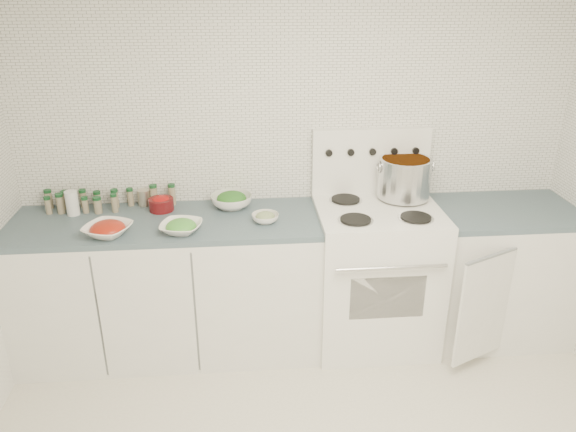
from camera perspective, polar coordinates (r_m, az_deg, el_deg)
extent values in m
cube|color=white|center=(3.60, 0.84, 7.16)|extent=(3.50, 0.02, 2.50)
cube|color=white|center=(3.64, -11.84, -7.20)|extent=(1.85, 0.62, 0.86)
cube|color=#3F515E|center=(3.44, -12.44, -0.72)|extent=(1.85, 0.62, 0.03)
cube|color=white|center=(3.68, 8.79, -6.11)|extent=(0.76, 0.65, 0.92)
cube|color=black|center=(3.40, 10.06, -8.14)|extent=(0.45, 0.01, 0.28)
cylinder|color=silver|center=(3.25, 10.51, -5.21)|extent=(0.65, 0.02, 0.02)
cube|color=white|center=(3.48, 9.25, 0.59)|extent=(0.76, 0.65, 0.01)
cube|color=white|center=(3.67, 8.39, 5.55)|extent=(0.76, 0.06, 0.43)
cylinder|color=silver|center=(3.29, 6.87, -0.42)|extent=(0.21, 0.21, 0.01)
cylinder|color=black|center=(3.29, 6.88, -0.33)|extent=(0.18, 0.18, 0.01)
cylinder|color=silver|center=(3.38, 12.86, -0.20)|extent=(0.21, 0.21, 0.01)
cylinder|color=black|center=(3.38, 12.86, -0.11)|extent=(0.18, 0.18, 0.01)
cylinder|color=silver|center=(3.58, 5.87, 1.63)|extent=(0.21, 0.21, 0.01)
cylinder|color=black|center=(3.58, 5.87, 1.72)|extent=(0.18, 0.18, 0.01)
cylinder|color=silver|center=(3.67, 11.41, 1.79)|extent=(0.21, 0.21, 0.01)
cylinder|color=black|center=(3.66, 11.42, 1.88)|extent=(0.18, 0.18, 0.01)
cylinder|color=black|center=(3.57, 4.17, 6.42)|extent=(0.04, 0.02, 0.04)
cylinder|color=black|center=(3.59, 6.40, 6.45)|extent=(0.04, 0.02, 0.04)
cylinder|color=black|center=(3.62, 8.58, 6.48)|extent=(0.04, 0.02, 0.04)
cylinder|color=black|center=(3.65, 10.73, 6.49)|extent=(0.04, 0.02, 0.04)
cylinder|color=black|center=(3.69, 12.84, 6.50)|extent=(0.04, 0.02, 0.04)
cube|color=white|center=(3.98, 20.40, -5.52)|extent=(0.89, 0.62, 0.86)
cube|color=#3F515E|center=(3.79, 21.34, 0.46)|extent=(0.89, 0.62, 0.03)
cube|color=white|center=(3.57, 19.23, -8.86)|extent=(0.37, 0.19, 0.70)
cylinder|color=silver|center=(3.63, 11.73, 3.83)|extent=(0.33, 0.33, 0.25)
cylinder|color=orange|center=(3.59, 11.88, 5.50)|extent=(0.30, 0.30, 0.03)
torus|color=silver|center=(3.56, 9.20, 4.93)|extent=(0.01, 0.08, 0.08)
torus|color=silver|center=(3.65, 14.39, 4.99)|extent=(0.01, 0.08, 0.08)
imported|color=white|center=(3.32, -17.83, -1.36)|extent=(0.33, 0.33, 0.06)
ellipsoid|color=#A2170D|center=(3.31, -17.86, -1.16)|extent=(0.18, 0.18, 0.08)
imported|color=white|center=(3.25, -10.80, -1.14)|extent=(0.28, 0.28, 0.06)
ellipsoid|color=#37822A|center=(3.25, -10.81, -0.96)|extent=(0.17, 0.17, 0.08)
imported|color=white|center=(3.55, -5.74, 1.51)|extent=(0.27, 0.27, 0.08)
ellipsoid|color=#1B5819|center=(3.54, -5.75, 1.84)|extent=(0.19, 0.19, 0.08)
imported|color=white|center=(3.33, -2.32, -0.20)|extent=(0.20, 0.20, 0.05)
ellipsoid|color=#284E1F|center=(3.32, -2.32, 0.01)|extent=(0.12, 0.12, 0.05)
cylinder|color=#510E11|center=(3.58, -12.74, 1.15)|extent=(0.15, 0.15, 0.08)
ellipsoid|color=#A20D0B|center=(3.57, -12.78, 1.57)|extent=(0.11, 0.11, 0.06)
cylinder|color=white|center=(3.65, -21.08, 1.24)|extent=(0.08, 0.08, 0.15)
cylinder|color=#ADA493|center=(3.68, -14.41, 1.83)|extent=(0.09, 0.09, 0.10)
cylinder|color=gray|center=(3.82, -23.11, 1.47)|extent=(0.04, 0.04, 0.11)
cylinder|color=#12411F|center=(3.80, -23.26, 2.33)|extent=(0.05, 0.05, 0.02)
cylinder|color=gray|center=(3.78, -21.68, 1.44)|extent=(0.04, 0.04, 0.10)
cylinder|color=#12411F|center=(3.76, -21.81, 2.27)|extent=(0.04, 0.04, 0.02)
cylinder|color=gray|center=(3.76, -20.06, 1.57)|extent=(0.04, 0.04, 0.10)
cylinder|color=#12411F|center=(3.74, -20.18, 2.41)|extent=(0.05, 0.05, 0.02)
cylinder|color=gray|center=(3.72, -18.76, 1.48)|extent=(0.04, 0.04, 0.09)
cylinder|color=#12411F|center=(3.70, -18.87, 2.27)|extent=(0.05, 0.05, 0.02)
cylinder|color=gray|center=(3.69, -17.15, 1.60)|extent=(0.04, 0.04, 0.10)
cylinder|color=#12411F|center=(3.67, -17.27, 2.47)|extent=(0.05, 0.05, 0.02)
cylinder|color=gray|center=(3.69, -15.71, 1.75)|extent=(0.04, 0.04, 0.10)
cylinder|color=#12411F|center=(3.67, -15.80, 2.59)|extent=(0.04, 0.04, 0.02)
cylinder|color=gray|center=(3.66, -13.46, 1.96)|extent=(0.05, 0.05, 0.12)
cylinder|color=#12411F|center=(3.64, -13.55, 2.97)|extent=(0.05, 0.05, 0.02)
cylinder|color=gray|center=(3.65, -11.69, 2.04)|extent=(0.04, 0.04, 0.12)
cylinder|color=#12411F|center=(3.62, -11.77, 3.05)|extent=(0.05, 0.05, 0.02)
cylinder|color=gray|center=(3.73, -23.17, 0.88)|extent=(0.04, 0.04, 0.09)
cylinder|color=#12411F|center=(3.71, -23.31, 1.68)|extent=(0.04, 0.04, 0.02)
cylinder|color=gray|center=(3.71, -22.11, 1.06)|extent=(0.05, 0.05, 0.11)
cylinder|color=#12411F|center=(3.69, -22.26, 1.98)|extent=(0.05, 0.05, 0.02)
cylinder|color=gray|center=(3.67, -19.89, 0.94)|extent=(0.04, 0.04, 0.09)
cylinder|color=#12411F|center=(3.65, -20.00, 1.70)|extent=(0.04, 0.04, 0.02)
cylinder|color=gray|center=(3.64, -18.75, 0.93)|extent=(0.05, 0.05, 0.09)
cylinder|color=#12411F|center=(3.62, -18.85, 1.70)|extent=(0.05, 0.05, 0.02)
cylinder|color=gray|center=(3.62, -17.20, 1.15)|extent=(0.04, 0.04, 0.10)
cylinder|color=#12411F|center=(3.60, -17.32, 2.04)|extent=(0.04, 0.04, 0.02)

